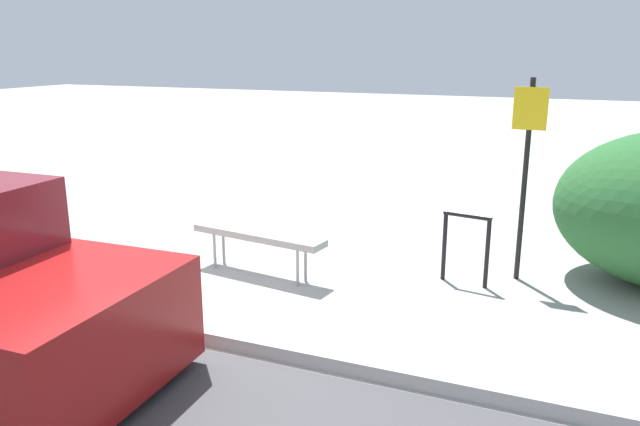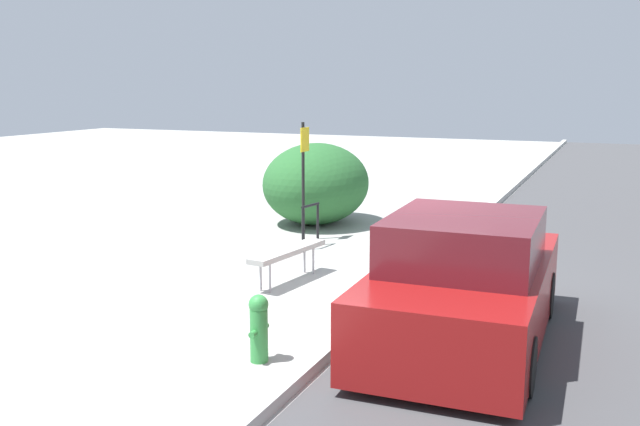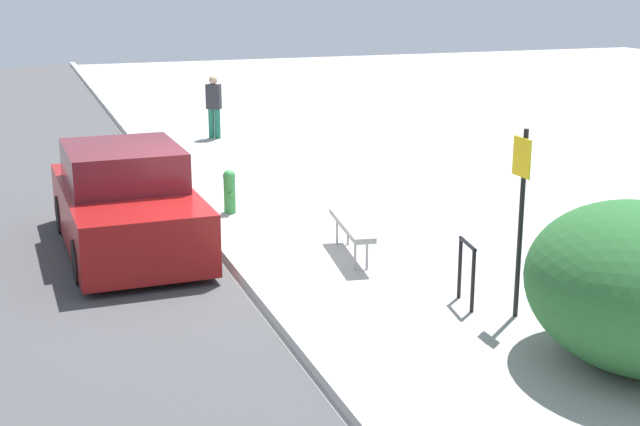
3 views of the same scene
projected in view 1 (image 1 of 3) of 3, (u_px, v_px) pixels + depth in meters
name	position (u px, v px, depth m)	size (l,w,h in m)	color
ground_plane	(136.00, 326.00, 6.03)	(60.00, 60.00, 0.00)	#9E9E99
curb	(136.00, 320.00, 6.01)	(60.00, 0.20, 0.13)	#B7B7B2
bench	(258.00, 236.00, 7.28)	(1.74, 0.55, 0.53)	#99999E
bike_rack	(466.00, 241.00, 7.00)	(0.55, 0.14, 0.83)	black
sign_post	(526.00, 162.00, 6.91)	(0.36, 0.08, 2.30)	black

